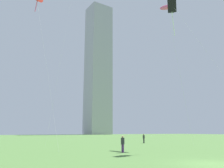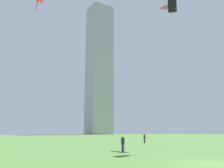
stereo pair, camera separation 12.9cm
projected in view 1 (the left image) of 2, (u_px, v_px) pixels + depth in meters
The scene contains 6 objects.
ground at pixel (214, 164), 14.25m from camera, with size 280.00×280.00×0.00m, color #4C7538.
person_standing_0 at pixel (144, 138), 40.01m from camera, with size 0.36×0.36×1.61m.
person_standing_1 at pixel (123, 143), 22.20m from camera, with size 0.37×0.37×1.65m.
kite_flying_3 at pixel (167, 7), 32.91m from camera, with size 6.70×4.42×21.00m.
kite_flying_5 at pixel (172, 5), 27.40m from camera, with size 1.16×10.30×18.38m.
distant_highrise_0 at pixel (98, 68), 167.95m from camera, with size 16.50×14.65×98.14m, color #A8A8AD.
Camera 1 is at (-12.95, -10.00, 2.05)m, focal length 35.77 mm.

